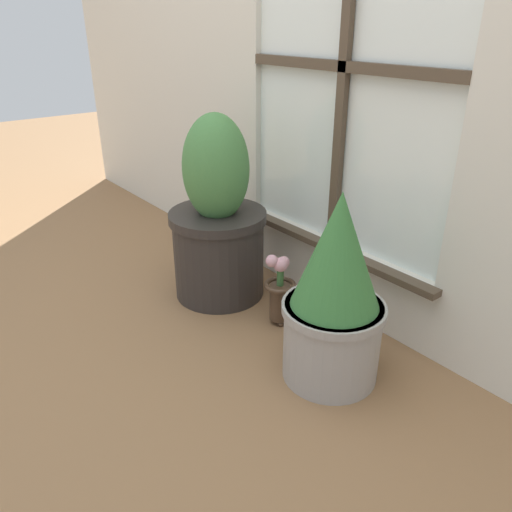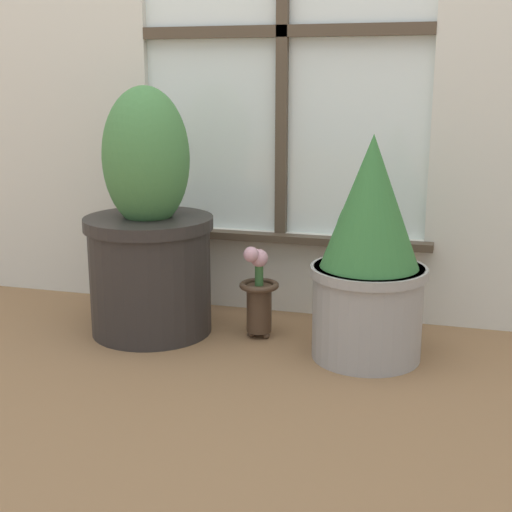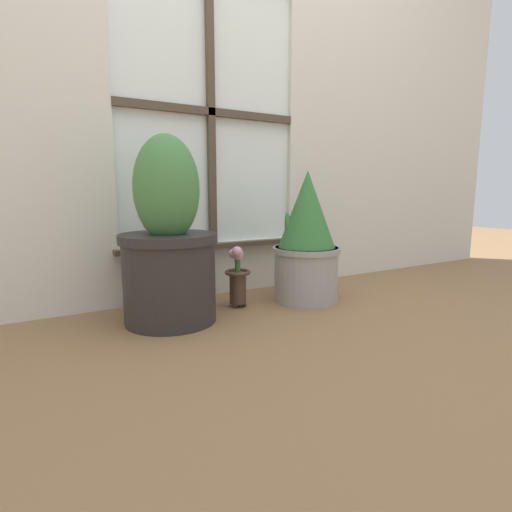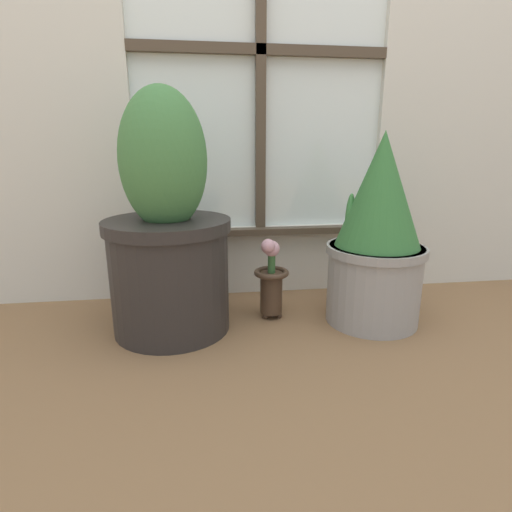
% 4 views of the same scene
% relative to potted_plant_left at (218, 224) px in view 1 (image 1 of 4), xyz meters
% --- Properties ---
extents(ground_plane, '(10.00, 10.00, 0.00)m').
position_rel_potted_plant_left_xyz_m(ground_plane, '(0.33, -0.29, -0.31)').
color(ground_plane, olive).
extents(potted_plant_left, '(0.39, 0.39, 0.74)m').
position_rel_potted_plant_left_xyz_m(potted_plant_left, '(0.00, 0.00, 0.00)').
color(potted_plant_left, '#2D2826').
rests_on(potted_plant_left, ground_plane).
extents(potted_plant_right, '(0.32, 0.32, 0.62)m').
position_rel_potted_plant_left_xyz_m(potted_plant_right, '(0.66, -0.03, -0.02)').
color(potted_plant_right, '#9E9993').
rests_on(potted_plant_right, ground_plane).
extents(flower_vase, '(0.12, 0.12, 0.28)m').
position_rel_potted_plant_left_xyz_m(flower_vase, '(0.33, 0.04, -0.17)').
color(flower_vase, '#473323').
rests_on(flower_vase, ground_plane).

